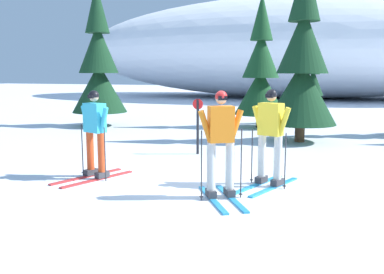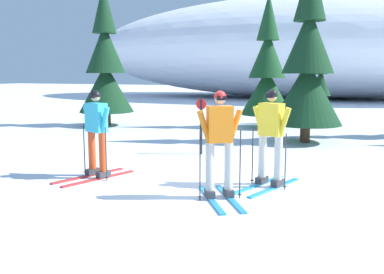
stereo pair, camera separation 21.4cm
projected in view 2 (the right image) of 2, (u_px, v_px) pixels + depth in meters
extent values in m
plane|color=white|center=(197.00, 185.00, 8.21)|extent=(120.00, 120.00, 0.00)
cube|color=red|center=(100.00, 179.00, 8.63)|extent=(0.70, 1.68, 0.03)
cube|color=red|center=(89.00, 176.00, 8.86)|extent=(0.70, 1.68, 0.03)
cube|color=#38383D|center=(103.00, 174.00, 8.69)|extent=(0.23, 0.31, 0.12)
cube|color=#38383D|center=(93.00, 171.00, 8.93)|extent=(0.23, 0.31, 0.12)
cylinder|color=#DB471E|center=(103.00, 152.00, 8.62)|extent=(0.15, 0.15, 0.80)
cylinder|color=#DB471E|center=(92.00, 150.00, 8.86)|extent=(0.15, 0.15, 0.80)
cube|color=#33B7D6|center=(96.00, 117.00, 8.64)|extent=(0.51, 0.38, 0.59)
cylinder|color=#33B7D6|center=(105.00, 121.00, 8.46)|extent=(0.29, 0.19, 0.58)
cylinder|color=#33B7D6|center=(88.00, 119.00, 8.82)|extent=(0.29, 0.19, 0.58)
sphere|color=tan|center=(95.00, 97.00, 8.57)|extent=(0.19, 0.19, 0.19)
sphere|color=black|center=(95.00, 95.00, 8.57)|extent=(0.21, 0.21, 0.21)
cube|color=black|center=(92.00, 96.00, 8.51)|extent=(0.15, 0.09, 0.07)
cylinder|color=#2D2D33|center=(106.00, 154.00, 8.46)|extent=(0.02, 0.02, 1.08)
cylinder|color=#2D2D33|center=(107.00, 177.00, 8.53)|extent=(0.07, 0.07, 0.01)
cylinder|color=#2D2D33|center=(84.00, 150.00, 8.94)|extent=(0.02, 0.02, 1.08)
cylinder|color=#2D2D33|center=(85.00, 172.00, 9.01)|extent=(0.07, 0.07, 0.01)
cube|color=#2893CC|center=(230.00, 198.00, 7.27)|extent=(0.93, 1.42, 0.03)
cube|color=#2893CC|center=(211.00, 199.00, 7.21)|extent=(0.93, 1.42, 0.03)
cube|color=#38383D|center=(228.00, 192.00, 7.36)|extent=(0.27, 0.31, 0.12)
cube|color=#38383D|center=(210.00, 193.00, 7.30)|extent=(0.27, 0.31, 0.12)
cylinder|color=silver|center=(229.00, 166.00, 7.29)|extent=(0.15, 0.15, 0.83)
cylinder|color=silver|center=(210.00, 166.00, 7.23)|extent=(0.15, 0.15, 0.83)
cube|color=orange|center=(220.00, 124.00, 7.15)|extent=(0.48, 0.42, 0.61)
cylinder|color=orange|center=(235.00, 126.00, 7.20)|extent=(0.29, 0.23, 0.58)
cylinder|color=orange|center=(205.00, 127.00, 7.11)|extent=(0.29, 0.23, 0.58)
sphere|color=beige|center=(220.00, 99.00, 7.08)|extent=(0.19, 0.19, 0.19)
sphere|color=red|center=(220.00, 97.00, 7.08)|extent=(0.21, 0.21, 0.21)
cube|color=black|center=(221.00, 98.00, 7.00)|extent=(0.15, 0.11, 0.07)
cylinder|color=#2D2D33|center=(240.00, 164.00, 7.26)|extent=(0.02, 0.02, 1.20)
cylinder|color=#2D2D33|center=(240.00, 195.00, 7.34)|extent=(0.07, 0.07, 0.01)
cylinder|color=#2D2D33|center=(200.00, 166.00, 7.13)|extent=(0.02, 0.02, 1.20)
cylinder|color=#2D2D33|center=(200.00, 197.00, 7.21)|extent=(0.07, 0.07, 0.01)
cube|color=#2893CC|center=(275.00, 188.00, 7.95)|extent=(0.69, 1.65, 0.03)
cube|color=#2893CC|center=(259.00, 184.00, 8.17)|extent=(0.69, 1.65, 0.03)
cube|color=#38383D|center=(277.00, 183.00, 8.01)|extent=(0.23, 0.31, 0.12)
cube|color=#38383D|center=(262.00, 180.00, 8.23)|extent=(0.23, 0.31, 0.12)
cylinder|color=silver|center=(278.00, 158.00, 7.94)|extent=(0.15, 0.15, 0.82)
cylinder|color=silver|center=(262.00, 156.00, 8.16)|extent=(0.15, 0.15, 0.82)
cube|color=yellow|center=(271.00, 119.00, 7.94)|extent=(0.49, 0.38, 0.61)
cylinder|color=yellow|center=(284.00, 123.00, 7.78)|extent=(0.29, 0.19, 0.58)
cylinder|color=yellow|center=(259.00, 121.00, 8.12)|extent=(0.29, 0.19, 0.58)
sphere|color=tan|center=(272.00, 96.00, 7.88)|extent=(0.19, 0.19, 0.19)
sphere|color=black|center=(272.00, 95.00, 7.88)|extent=(0.21, 0.21, 0.21)
cube|color=black|center=(270.00, 96.00, 7.82)|extent=(0.15, 0.09, 0.07)
cylinder|color=#2D2D33|center=(285.00, 162.00, 7.78)|extent=(0.02, 0.02, 1.06)
cylinder|color=#2D2D33|center=(285.00, 187.00, 7.85)|extent=(0.07, 0.07, 0.01)
cylinder|color=#2D2D33|center=(252.00, 157.00, 8.24)|extent=(0.02, 0.02, 1.06)
cylinder|color=#2D2D33|center=(252.00, 180.00, 8.31)|extent=(0.07, 0.07, 0.01)
cylinder|color=#47301E|center=(107.00, 116.00, 17.25)|extent=(0.30, 0.30, 0.76)
cone|color=#14381E|center=(106.00, 88.00, 17.08)|extent=(2.17, 2.17, 1.94)
cone|color=#14381E|center=(105.00, 48.00, 16.85)|extent=(1.56, 1.56, 1.94)
cone|color=#14381E|center=(104.00, 8.00, 16.61)|extent=(0.96, 0.96, 1.94)
cylinder|color=#47301E|center=(266.00, 119.00, 16.65)|extent=(0.28, 0.28, 0.69)
cone|color=#194723|center=(267.00, 92.00, 16.49)|extent=(1.98, 1.98, 1.78)
cone|color=#194723|center=(268.00, 54.00, 16.28)|extent=(1.43, 1.43, 1.78)
cone|color=#194723|center=(269.00, 16.00, 16.06)|extent=(0.87, 0.87, 1.78)
cylinder|color=#47301E|center=(305.00, 130.00, 13.15)|extent=(0.30, 0.30, 0.76)
cone|color=#14381E|center=(307.00, 93.00, 12.97)|extent=(2.17, 2.17, 1.94)
cone|color=#14381E|center=(309.00, 41.00, 12.74)|extent=(1.56, 1.56, 1.94)
cylinder|color=#47301E|center=(319.00, 119.00, 17.86)|extent=(0.17, 0.17, 0.43)
cone|color=#14381E|center=(320.00, 103.00, 17.76)|extent=(1.22, 1.22, 1.09)
cone|color=#14381E|center=(320.00, 82.00, 17.63)|extent=(0.88, 0.88, 1.09)
cone|color=#14381E|center=(321.00, 61.00, 17.50)|extent=(0.54, 0.54, 1.09)
ellipsoid|color=white|center=(308.00, 48.00, 35.56)|extent=(39.21, 18.24, 8.40)
cylinder|color=black|center=(201.00, 127.00, 11.19)|extent=(0.07, 0.07, 1.45)
cylinder|color=red|center=(201.00, 104.00, 11.10)|extent=(0.28, 0.02, 0.28)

